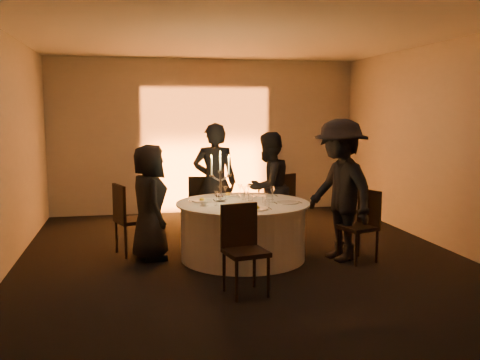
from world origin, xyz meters
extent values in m
plane|color=black|center=(0.00, 0.00, 0.00)|extent=(7.00, 7.00, 0.00)
plane|color=silver|center=(0.00, 0.00, 3.00)|extent=(7.00, 7.00, 0.00)
plane|color=#A6A29A|center=(0.00, 3.50, 1.50)|extent=(7.00, 0.00, 7.00)
plane|color=#A6A29A|center=(0.00, -3.50, 1.50)|extent=(7.00, 0.00, 7.00)
plane|color=#A6A29A|center=(-3.00, 0.00, 1.50)|extent=(0.00, 7.00, 7.00)
plane|color=#A6A29A|center=(3.00, 0.00, 1.50)|extent=(0.00, 7.00, 7.00)
cube|color=black|center=(0.00, 3.20, 0.05)|extent=(0.25, 0.12, 0.10)
cylinder|color=black|center=(0.00, 0.00, 0.01)|extent=(0.60, 0.60, 0.03)
cylinder|color=black|center=(0.00, 0.00, 0.38)|extent=(0.20, 0.20, 0.75)
cylinder|color=silver|center=(0.00, 0.00, 0.38)|extent=(1.68, 1.68, 0.75)
cylinder|color=silver|center=(0.00, 0.00, 0.76)|extent=(1.80, 1.80, 0.02)
cube|color=black|center=(-1.45, 0.53, 0.48)|extent=(0.56, 0.56, 0.05)
cube|color=black|center=(-1.64, 0.47, 0.74)|extent=(0.19, 0.42, 0.50)
cylinder|color=black|center=(-1.22, 0.42, 0.23)|extent=(0.04, 0.04, 0.47)
cylinder|color=black|center=(-1.34, 0.77, 0.23)|extent=(0.04, 0.04, 0.47)
cylinder|color=black|center=(-1.57, 0.30, 0.23)|extent=(0.04, 0.04, 0.47)
cylinder|color=black|center=(-1.69, 0.65, 0.23)|extent=(0.04, 0.04, 0.47)
cube|color=black|center=(-0.34, 1.50, 0.47)|extent=(0.51, 0.51, 0.05)
cube|color=black|center=(-0.38, 1.31, 0.73)|extent=(0.42, 0.13, 0.49)
cylinder|color=black|center=(-0.12, 1.64, 0.23)|extent=(0.04, 0.04, 0.46)
cylinder|color=black|center=(-0.48, 1.72, 0.23)|extent=(0.04, 0.04, 0.46)
cylinder|color=black|center=(-0.20, 1.28, 0.23)|extent=(0.04, 0.04, 0.46)
cylinder|color=black|center=(-0.56, 1.36, 0.23)|extent=(0.04, 0.04, 0.46)
cube|color=black|center=(0.92, 1.53, 0.46)|extent=(0.58, 0.58, 0.05)
cube|color=black|center=(1.02, 1.37, 0.73)|extent=(0.38, 0.25, 0.48)
cylinder|color=black|center=(0.98, 1.78, 0.23)|extent=(0.04, 0.04, 0.45)
cylinder|color=black|center=(0.67, 1.59, 0.23)|extent=(0.04, 0.04, 0.45)
cylinder|color=black|center=(1.17, 1.47, 0.23)|extent=(0.04, 0.04, 0.45)
cylinder|color=black|center=(0.86, 1.28, 0.23)|extent=(0.04, 0.04, 0.45)
cube|color=black|center=(1.46, -0.46, 0.46)|extent=(0.52, 0.52, 0.05)
cube|color=black|center=(1.64, -0.40, 0.71)|extent=(0.16, 0.41, 0.48)
cylinder|color=black|center=(1.24, -0.35, 0.22)|extent=(0.04, 0.04, 0.45)
cylinder|color=black|center=(1.34, -0.69, 0.22)|extent=(0.04, 0.04, 0.45)
cylinder|color=black|center=(1.58, -0.24, 0.22)|extent=(0.04, 0.04, 0.45)
cylinder|color=black|center=(1.69, -0.58, 0.22)|extent=(0.04, 0.04, 0.45)
cube|color=black|center=(-0.27, -1.42, 0.47)|extent=(0.50, 0.50, 0.05)
cube|color=black|center=(-0.31, -1.23, 0.73)|extent=(0.43, 0.12, 0.49)
cylinder|color=black|center=(-0.42, -1.64, 0.23)|extent=(0.04, 0.04, 0.46)
cylinder|color=black|center=(-0.06, -1.57, 0.23)|extent=(0.04, 0.04, 0.46)
cylinder|color=black|center=(-0.49, -1.28, 0.23)|extent=(0.04, 0.04, 0.46)
cylinder|color=black|center=(-0.13, -1.21, 0.23)|extent=(0.04, 0.04, 0.46)
imported|color=black|center=(-1.24, 0.22, 0.78)|extent=(0.62, 0.84, 1.56)
imported|color=black|center=(-0.22, 1.03, 0.91)|extent=(0.74, 0.56, 1.82)
imported|color=black|center=(0.58, 0.86, 0.84)|extent=(1.03, 0.98, 1.68)
imported|color=black|center=(1.25, -0.32, 0.95)|extent=(0.98, 1.36, 1.90)
cylinder|color=white|center=(-0.53, 0.21, 0.78)|extent=(0.28, 0.28, 0.01)
cube|color=silver|center=(-0.70, 0.21, 0.78)|extent=(0.01, 0.17, 0.01)
cube|color=silver|center=(-0.36, 0.21, 0.78)|extent=(0.02, 0.17, 0.01)
sphere|color=gold|center=(-0.53, 0.21, 0.82)|extent=(0.07, 0.07, 0.07)
cylinder|color=white|center=(-0.10, 0.59, 0.78)|extent=(0.26, 0.26, 0.01)
cube|color=silver|center=(-0.27, 0.59, 0.78)|extent=(0.02, 0.17, 0.01)
cube|color=silver|center=(0.07, 0.59, 0.78)|extent=(0.02, 0.17, 0.01)
sphere|color=gold|center=(-0.10, 0.59, 0.82)|extent=(0.07, 0.07, 0.07)
cylinder|color=white|center=(0.41, 0.44, 0.78)|extent=(0.26, 0.26, 0.01)
cube|color=silver|center=(0.24, 0.44, 0.78)|extent=(0.01, 0.17, 0.01)
cube|color=silver|center=(0.58, 0.44, 0.78)|extent=(0.01, 0.17, 0.01)
cylinder|color=white|center=(0.58, -0.17, 0.78)|extent=(0.29, 0.29, 0.01)
cube|color=silver|center=(0.41, -0.17, 0.78)|extent=(0.02, 0.17, 0.01)
cube|color=silver|center=(0.75, -0.17, 0.78)|extent=(0.01, 0.17, 0.01)
cylinder|color=white|center=(0.06, -0.54, 0.78)|extent=(0.29, 0.29, 0.01)
cube|color=silver|center=(-0.11, -0.54, 0.78)|extent=(0.02, 0.17, 0.01)
cube|color=silver|center=(0.23, -0.54, 0.78)|extent=(0.02, 0.17, 0.01)
sphere|color=gold|center=(0.06, -0.54, 0.82)|extent=(0.07, 0.07, 0.07)
cylinder|color=white|center=(-0.55, -0.16, 0.77)|extent=(0.11, 0.11, 0.01)
cylinder|color=white|center=(-0.55, -0.16, 0.81)|extent=(0.07, 0.07, 0.06)
cylinder|color=silver|center=(-0.30, 0.05, 0.78)|extent=(0.14, 0.14, 0.02)
sphere|color=silver|center=(-0.30, 0.05, 0.85)|extent=(0.08, 0.08, 0.08)
cylinder|color=silver|center=(-0.30, 0.05, 0.99)|extent=(0.03, 0.03, 0.37)
cylinder|color=silver|center=(-0.30, 0.05, 1.19)|extent=(0.06, 0.06, 0.03)
cylinder|color=white|center=(-0.30, 0.05, 1.32)|extent=(0.02, 0.02, 0.24)
cone|color=yellow|center=(-0.30, 0.05, 1.46)|extent=(0.02, 0.02, 0.04)
cylinder|color=silver|center=(-0.36, 0.05, 1.10)|extent=(0.13, 0.02, 0.09)
cylinder|color=silver|center=(-0.42, 0.05, 1.14)|extent=(0.06, 0.06, 0.03)
cylinder|color=white|center=(-0.42, 0.05, 1.26)|extent=(0.02, 0.02, 0.24)
cone|color=yellow|center=(-0.42, 0.05, 1.40)|extent=(0.02, 0.02, 0.04)
cylinder|color=silver|center=(-0.24, 0.05, 1.10)|extent=(0.13, 0.02, 0.09)
cylinder|color=silver|center=(-0.18, 0.05, 1.14)|extent=(0.06, 0.06, 0.03)
cylinder|color=white|center=(-0.18, 0.05, 1.26)|extent=(0.02, 0.02, 0.24)
cone|color=yellow|center=(-0.18, 0.05, 1.40)|extent=(0.02, 0.02, 0.04)
cylinder|color=white|center=(-0.39, -0.16, 0.77)|extent=(0.06, 0.06, 0.01)
cylinder|color=white|center=(-0.39, -0.16, 0.83)|extent=(0.01, 0.01, 0.10)
cone|color=white|center=(-0.39, -0.16, 0.92)|extent=(0.07, 0.07, 0.09)
cylinder|color=white|center=(0.06, 0.21, 0.77)|extent=(0.06, 0.06, 0.01)
cylinder|color=white|center=(0.06, 0.21, 0.83)|extent=(0.01, 0.01, 0.10)
cone|color=white|center=(0.06, 0.21, 0.92)|extent=(0.07, 0.07, 0.09)
cylinder|color=white|center=(-0.20, 0.24, 0.77)|extent=(0.06, 0.06, 0.01)
cylinder|color=white|center=(-0.20, 0.24, 0.83)|extent=(0.01, 0.01, 0.10)
cone|color=white|center=(-0.20, 0.24, 0.92)|extent=(0.07, 0.07, 0.09)
cylinder|color=white|center=(0.05, 0.43, 0.77)|extent=(0.06, 0.06, 0.01)
cylinder|color=white|center=(0.05, 0.43, 0.83)|extent=(0.01, 0.01, 0.10)
cone|color=white|center=(0.05, 0.43, 0.92)|extent=(0.07, 0.07, 0.09)
cylinder|color=white|center=(0.44, 0.12, 0.77)|extent=(0.06, 0.06, 0.01)
cylinder|color=white|center=(0.44, 0.12, 0.83)|extent=(0.01, 0.01, 0.10)
cone|color=white|center=(0.44, 0.12, 0.92)|extent=(0.07, 0.07, 0.09)
cylinder|color=white|center=(0.39, -0.08, 0.77)|extent=(0.06, 0.06, 0.01)
cylinder|color=white|center=(0.39, -0.08, 0.83)|extent=(0.01, 0.01, 0.10)
cone|color=white|center=(0.39, -0.08, 0.92)|extent=(0.07, 0.07, 0.09)
cylinder|color=white|center=(-0.01, -0.24, 0.77)|extent=(0.06, 0.06, 0.01)
cylinder|color=white|center=(-0.01, -0.24, 0.83)|extent=(0.01, 0.01, 0.10)
cone|color=white|center=(-0.01, -0.24, 0.92)|extent=(0.07, 0.07, 0.09)
cylinder|color=white|center=(-0.26, 0.32, 0.77)|extent=(0.06, 0.06, 0.01)
cylinder|color=white|center=(-0.26, 0.32, 0.83)|extent=(0.01, 0.01, 0.10)
cone|color=white|center=(-0.26, 0.32, 0.92)|extent=(0.07, 0.07, 0.09)
cylinder|color=white|center=(0.15, 0.32, 0.77)|extent=(0.06, 0.06, 0.01)
cylinder|color=white|center=(0.15, 0.32, 0.83)|extent=(0.01, 0.01, 0.10)
cone|color=white|center=(0.15, 0.32, 0.92)|extent=(0.07, 0.07, 0.09)
cylinder|color=white|center=(0.27, -0.10, 0.82)|extent=(0.07, 0.07, 0.09)
cylinder|color=white|center=(0.25, -0.33, 0.82)|extent=(0.07, 0.07, 0.09)
cylinder|color=white|center=(0.13, 0.11, 0.82)|extent=(0.07, 0.07, 0.09)
camera|label=1|loc=(-1.49, -6.94, 1.99)|focal=40.00mm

